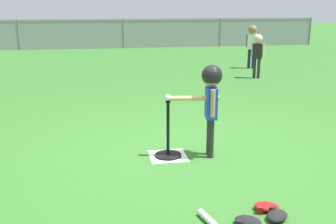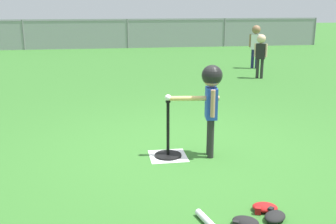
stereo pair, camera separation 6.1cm
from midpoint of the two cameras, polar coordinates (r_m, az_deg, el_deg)
The scene contains 12 objects.
ground_plane at distance 5.04m, azimuth 2.31°, elevation -5.56°, with size 60.00×60.00×0.00m, color #336B28.
home_plate at distance 4.89m, azimuth -0.36°, elevation -6.19°, with size 0.44×0.44×0.01m, color white.
batting_tee at distance 4.85m, azimuth -0.36°, elevation -5.03°, with size 0.32×0.32×0.69m.
baseball_on_tee at distance 4.67m, azimuth -0.37°, elevation 2.04°, with size 0.07×0.07×0.07m, color white.
batter_child at distance 4.70m, azimuth 5.65°, elevation 2.79°, with size 0.63×0.31×1.10m.
fielder_deep_right at distance 11.55m, azimuth 11.59°, elevation 9.78°, with size 0.31×0.24×1.18m.
fielder_near_left at distance 10.03m, azimuth 12.30°, elevation 8.49°, with size 0.27×0.22×1.05m.
spare_bat_silver at distance 3.48m, azimuth 5.62°, elevation -15.21°, with size 0.19×0.56×0.06m.
glove_by_plate at distance 3.66m, azimuth 14.56°, elevation -13.91°, with size 0.27×0.26×0.07m.
glove_near_bats at distance 3.53m, azimuth 10.60°, elevation -14.86°, with size 0.27×0.25×0.07m.
glove_tossed_aside at distance 3.78m, azimuth 13.19°, elevation -12.84°, with size 0.26×0.22×0.07m.
outfield_fence at distance 16.54m, azimuth -6.35°, elevation 11.04°, with size 16.06×0.06×1.15m.
Camera 1 is at (-1.02, -4.61, 1.78)m, focal length 43.38 mm.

